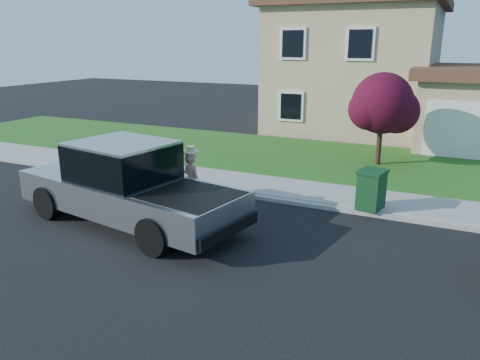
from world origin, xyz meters
name	(u,v)px	position (x,y,z in m)	size (l,w,h in m)	color
ground	(210,231)	(0.00, 0.00, 0.00)	(80.00, 80.00, 0.00)	black
curb	(285,201)	(1.00, 2.90, 0.06)	(40.00, 0.20, 0.12)	gray
sidewalk	(297,191)	(1.00, 4.00, 0.07)	(40.00, 2.00, 0.15)	gray
lawn	(332,161)	(1.00, 8.50, 0.05)	(40.00, 7.00, 0.10)	#265117
house	(379,72)	(1.31, 16.38, 3.17)	(14.00, 11.30, 6.85)	tan
pickup_truck	(128,186)	(-2.25, -0.38, 1.03)	(6.98, 3.36, 2.20)	black
woman	(192,181)	(-1.16, 1.07, 0.91)	(0.74, 0.61, 1.92)	tan
ornamental_tree	(383,106)	(2.81, 8.54, 2.35)	(2.56, 2.31, 3.52)	black
trash_bin	(371,189)	(3.46, 3.10, 0.72)	(0.83, 0.91, 1.12)	#0F3718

